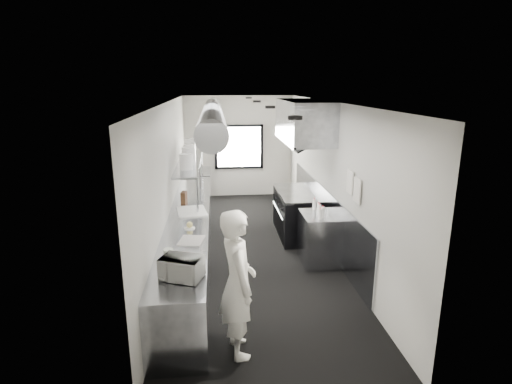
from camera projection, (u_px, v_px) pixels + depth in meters
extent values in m
cube|color=black|center=(252.00, 249.00, 7.97)|extent=(3.00, 8.00, 0.01)
cube|color=white|center=(252.00, 102.00, 7.25)|extent=(3.00, 8.00, 0.01)
cube|color=#B6B5AD|center=(239.00, 147.00, 11.45)|extent=(3.00, 0.02, 2.80)
cube|color=#B6B5AD|center=(291.00, 278.00, 3.76)|extent=(3.00, 0.02, 2.80)
cube|color=#B6B5AD|center=(170.00, 181.00, 7.47)|extent=(0.02, 8.00, 2.80)
cube|color=#B6B5AD|center=(331.00, 177.00, 7.75)|extent=(0.02, 8.00, 2.80)
cube|color=gray|center=(324.00, 215.00, 8.26)|extent=(0.03, 5.50, 1.10)
cylinder|color=gray|center=(212.00, 115.00, 7.63)|extent=(0.40, 6.40, 0.40)
cube|color=white|center=(239.00, 147.00, 11.42)|extent=(1.20, 0.03, 1.10)
cube|color=black|center=(239.00, 126.00, 11.29)|extent=(1.36, 0.03, 0.08)
cube|color=black|center=(239.00, 167.00, 11.58)|extent=(1.36, 0.03, 0.08)
cube|color=black|center=(216.00, 147.00, 11.37)|extent=(0.08, 0.03, 1.25)
cube|color=black|center=(262.00, 146.00, 11.50)|extent=(0.08, 0.03, 1.25)
cube|color=gray|center=(304.00, 121.00, 8.13)|extent=(0.80, 2.20, 0.80)
cube|color=gray|center=(284.00, 141.00, 8.19)|extent=(0.05, 2.20, 0.05)
cube|color=black|center=(299.00, 138.00, 8.21)|extent=(0.50, 2.10, 0.28)
cube|color=gray|center=(190.00, 239.00, 7.26)|extent=(0.70, 6.00, 0.90)
cube|color=gray|center=(189.00, 162.00, 8.42)|extent=(0.45, 3.00, 0.04)
cylinder|color=gray|center=(197.00, 196.00, 7.18)|extent=(0.04, 0.04, 0.66)
cylinder|color=gray|center=(200.00, 178.00, 8.52)|extent=(0.04, 0.04, 0.66)
cylinder|color=gray|center=(202.00, 165.00, 9.87)|extent=(0.04, 0.04, 0.66)
cube|color=black|center=(298.00, 214.00, 8.63)|extent=(0.85, 1.60, 0.90)
cube|color=gray|center=(299.00, 193.00, 8.51)|extent=(0.85, 1.60, 0.04)
cube|color=gray|center=(279.00, 215.00, 8.59)|extent=(0.03, 1.55, 0.80)
cylinder|color=gray|center=(278.00, 210.00, 8.56)|extent=(0.03, 1.30, 0.03)
cube|color=gray|center=(320.00, 238.00, 7.29)|extent=(0.65, 0.80, 0.90)
cube|color=gray|center=(198.00, 188.00, 10.82)|extent=(0.70, 1.20, 0.90)
cube|color=silver|center=(350.00, 182.00, 6.55)|extent=(0.02, 0.28, 0.38)
cube|color=silver|center=(357.00, 190.00, 6.22)|extent=(0.02, 0.28, 0.38)
imported|color=silver|center=(238.00, 283.00, 4.73)|extent=(0.54, 0.72, 1.78)
imported|color=silver|center=(182.00, 268.00, 4.80)|extent=(0.53, 0.47, 0.27)
cylinder|color=silver|center=(163.00, 273.00, 4.86)|extent=(0.14, 0.14, 0.09)
cylinder|color=silver|center=(168.00, 253.00, 5.45)|extent=(0.15, 0.15, 0.10)
cube|color=silver|center=(191.00, 240.00, 5.98)|extent=(0.40, 0.47, 0.01)
cylinder|color=white|center=(190.00, 228.00, 6.48)|extent=(0.22, 0.22, 0.01)
sphere|color=#D1C26E|center=(190.00, 225.00, 6.47)|extent=(0.10, 0.10, 0.10)
cube|color=silver|center=(192.00, 211.00, 7.32)|extent=(0.59, 0.73, 0.02)
cube|color=#512D1C|center=(184.00, 197.00, 7.85)|extent=(0.12, 0.21, 0.22)
cylinder|color=white|center=(186.00, 162.00, 7.59)|extent=(0.33, 0.33, 0.29)
cylinder|color=white|center=(189.00, 156.00, 8.02)|extent=(0.34, 0.34, 0.35)
cylinder|color=white|center=(189.00, 153.00, 8.45)|extent=(0.27, 0.27, 0.33)
cylinder|color=white|center=(190.00, 147.00, 9.02)|extent=(0.26, 0.26, 0.38)
cylinder|color=silver|center=(320.00, 214.00, 6.90)|extent=(0.08, 0.08, 0.19)
cylinder|color=silver|center=(323.00, 212.00, 6.99)|extent=(0.08, 0.08, 0.19)
cylinder|color=silver|center=(319.00, 210.00, 7.14)|extent=(0.07, 0.07, 0.18)
cylinder|color=silver|center=(318.00, 208.00, 7.27)|extent=(0.06, 0.06, 0.17)
cylinder|color=silver|center=(314.00, 204.00, 7.43)|extent=(0.07, 0.07, 0.19)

